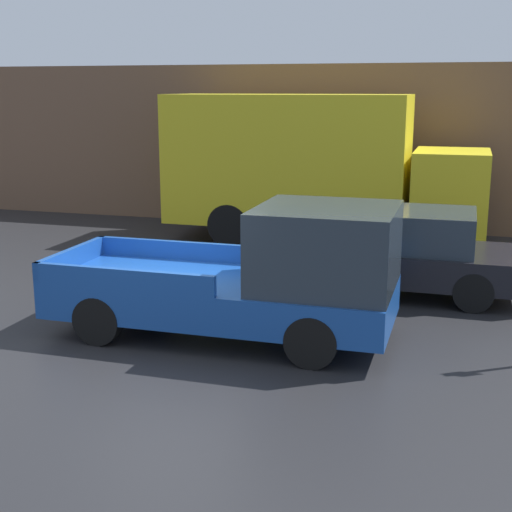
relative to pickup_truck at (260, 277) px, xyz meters
name	(u,v)px	position (x,y,z in m)	size (l,w,h in m)	color
ground_plane	(168,339)	(-1.33, -0.46, -0.96)	(60.00, 60.00, 0.00)	#232326
building_wall	(307,147)	(-1.33, 9.22, 1.23)	(28.00, 0.15, 4.38)	brown
pickup_truck	(260,277)	(0.00, 0.00, 0.00)	(5.25, 2.12, 2.09)	#194799
car	(398,251)	(1.76, 3.18, -0.17)	(4.60, 2.00, 1.57)	black
delivery_truck	(310,165)	(-0.78, 7.13, 0.96)	(7.67, 2.36, 3.61)	gold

